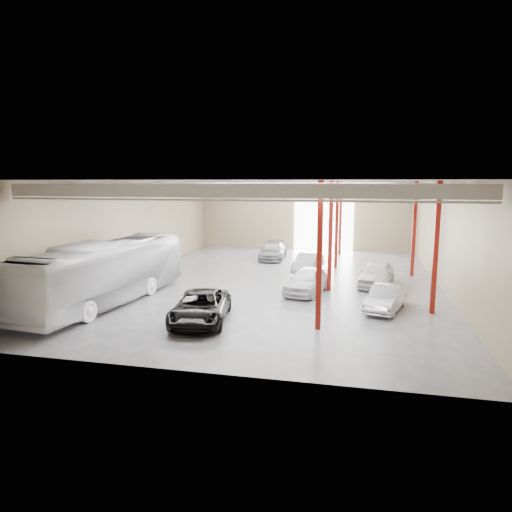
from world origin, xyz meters
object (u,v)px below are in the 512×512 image
at_px(coach_bus, 106,273).
at_px(car_row_c, 273,251).
at_px(car_row_a, 307,280).
at_px(car_row_b, 308,263).
at_px(car_right_near, 386,298).
at_px(car_right_far, 377,274).
at_px(black_sedan, 201,307).

xyz_separation_m(coach_bus, car_row_c, (6.52, 17.10, -1.05)).
relative_size(car_row_a, car_row_b, 1.08).
xyz_separation_m(car_row_b, car_right_near, (5.35, -9.84, -0.03)).
bearing_deg(coach_bus, car_row_c, 74.11).
bearing_deg(car_row_b, car_right_far, -28.84).
bearing_deg(car_row_c, car_right_far, -48.46).
height_order(black_sedan, car_row_b, black_sedan).
xyz_separation_m(car_row_a, car_row_c, (-4.48, 12.14, -0.06)).
height_order(car_row_c, car_right_near, car_row_c).
height_order(car_row_a, car_right_near, car_row_a).
bearing_deg(car_row_c, car_row_a, -72.22).
bearing_deg(car_right_near, car_right_far, 109.73).
relative_size(black_sedan, car_row_b, 1.25).
relative_size(car_row_c, car_right_near, 1.22).
height_order(coach_bus, car_row_b, coach_bus).
bearing_deg(car_right_near, coach_bus, -155.74).
bearing_deg(car_row_a, coach_bus, -143.11).
bearing_deg(car_row_c, car_row_b, -56.60).
relative_size(car_row_a, car_right_near, 1.12).
xyz_separation_m(car_right_near, car_right_far, (-0.31, 5.93, 0.14)).
bearing_deg(car_row_c, black_sedan, -92.55).
bearing_deg(black_sedan, car_row_b, 65.85).
distance_m(car_row_b, car_right_near, 11.20).
relative_size(car_right_near, car_right_far, 0.86).
xyz_separation_m(car_row_a, car_right_near, (4.63, -2.90, -0.11)).
bearing_deg(black_sedan, car_right_far, 40.04).
bearing_deg(car_right_far, black_sedan, -120.88).
bearing_deg(coach_bus, car_row_a, 29.26).
distance_m(coach_bus, car_row_b, 15.76).
distance_m(car_row_a, car_right_near, 5.46).
bearing_deg(car_row_a, car_row_c, 122.87).
bearing_deg(car_row_a, car_row_b, 108.52).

